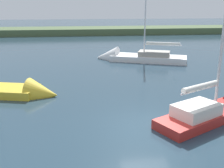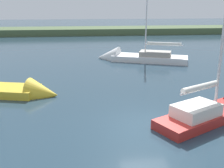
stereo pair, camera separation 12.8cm
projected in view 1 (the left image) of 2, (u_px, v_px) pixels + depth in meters
ground_plane at (150, 127)px, 12.58m from camera, size 200.00×200.00×0.00m
far_shoreline at (94, 34)px, 53.34m from camera, size 180.00×8.00×2.40m
sailboat_mid_channel at (7, 91)px, 17.06m from camera, size 8.23×4.00×9.81m
sailboat_outer_mooring at (216, 113)px, 13.73m from camera, size 6.83×4.64×8.06m
sailboat_far_right at (131, 58)px, 27.65m from camera, size 9.53×5.80×9.61m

